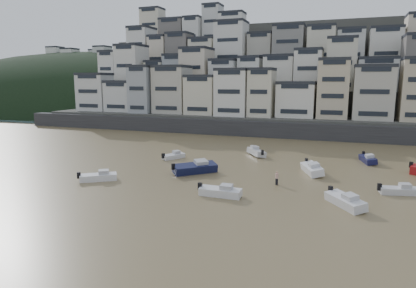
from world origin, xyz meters
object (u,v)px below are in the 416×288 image
at_px(boat_h, 256,151).
at_px(boat_d, 399,189).
at_px(boat_f, 174,155).
at_px(boat_c, 195,167).
at_px(boat_e, 312,168).
at_px(person_pink, 277,178).
at_px(boat_b, 345,199).
at_px(boat_a, 220,190).
at_px(boat_i, 368,158).
at_px(boat_j, 98,175).

bearing_deg(boat_h, boat_d, -162.84).
bearing_deg(boat_f, boat_d, -77.20).
xyz_separation_m(boat_c, boat_e, (15.28, 5.40, -0.10)).
bearing_deg(person_pink, boat_d, 3.84).
distance_m(boat_c, boat_e, 16.21).
relative_size(boat_b, boat_d, 1.23).
bearing_deg(boat_a, boat_d, 22.96).
bearing_deg(person_pink, boat_e, 63.46).
xyz_separation_m(boat_a, boat_b, (13.08, 1.19, 0.05)).
bearing_deg(boat_i, boat_h, -102.13).
xyz_separation_m(boat_d, boat_h, (-20.09, 16.01, 0.15)).
height_order(boat_f, boat_h, boat_h).
bearing_deg(boat_j, boat_d, -24.13).
relative_size(boat_d, person_pink, 2.61).
xyz_separation_m(boat_d, person_pink, (-13.70, -0.92, 0.25)).
relative_size(boat_c, boat_d, 1.49).
xyz_separation_m(boat_a, boat_i, (16.43, 24.05, 0.00)).
distance_m(boat_e, boat_h, 13.92).
relative_size(boat_b, boat_j, 1.11).
distance_m(boat_b, boat_h, 26.66).
bearing_deg(boat_c, boat_j, 172.84).
bearing_deg(boat_h, boat_e, -168.34).
distance_m(boat_a, boat_i, 29.13).
xyz_separation_m(boat_a, boat_h, (-1.26, 23.67, 0.06)).
distance_m(boat_i, person_pink, 20.68).
bearing_deg(boat_e, person_pink, -47.45).
relative_size(boat_c, boat_j, 1.35).
relative_size(boat_b, boat_h, 0.99).
bearing_deg(boat_h, boat_j, 111.56).
bearing_deg(boat_e, boat_j, -83.56).
xyz_separation_m(boat_e, person_pink, (-3.62, -7.25, 0.05)).
bearing_deg(person_pink, boat_f, 152.81).
distance_m(boat_c, boat_h, 15.98).
relative_size(boat_c, person_pink, 3.88).
distance_m(boat_b, boat_c, 20.96).
relative_size(boat_c, boat_f, 1.54).
xyz_separation_m(boat_a, person_pink, (5.13, 6.74, 0.16)).
distance_m(boat_c, boat_j, 12.89).
bearing_deg(boat_a, boat_f, 130.36).
relative_size(boat_h, boat_i, 1.08).
relative_size(boat_b, person_pink, 3.19).
height_order(boat_d, boat_h, boat_h).
distance_m(boat_h, boat_i, 17.69).
distance_m(boat_a, boat_b, 13.13).
distance_m(boat_a, person_pink, 8.47).
relative_size(boat_e, boat_f, 1.38).
bearing_deg(boat_d, boat_j, 177.70).
distance_m(boat_f, boat_j, 15.85).
xyz_separation_m(boat_f, boat_j, (-3.36, -15.49, 0.09)).
height_order(boat_h, person_pink, person_pink).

